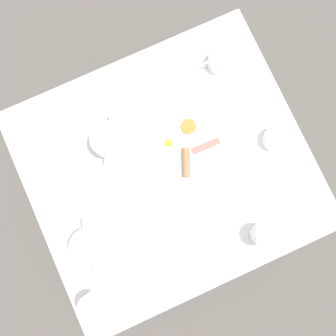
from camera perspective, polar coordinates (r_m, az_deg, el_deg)
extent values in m
plane|color=#4C4742|center=(2.21, 0.00, -2.48)|extent=(8.00, 8.00, 0.00)
cube|color=silver|center=(1.46, 0.00, -0.17)|extent=(0.91, 1.02, 0.03)
cylinder|color=brown|center=(1.93, 17.84, -6.87)|extent=(0.04, 0.04, 0.74)
cylinder|color=brown|center=(1.99, 7.45, 14.68)|extent=(0.04, 0.04, 0.74)
cylinder|color=brown|center=(1.89, -8.02, -18.70)|extent=(0.04, 0.04, 0.74)
cylinder|color=brown|center=(1.96, -17.45, 3.76)|extent=(0.04, 0.04, 0.74)
cylinder|color=white|center=(1.45, 2.80, 3.34)|extent=(0.26, 0.26, 0.01)
cylinder|color=white|center=(1.45, 0.10, 3.59)|extent=(0.06, 0.06, 0.00)
sphere|color=yellow|center=(1.44, 0.11, 3.67)|extent=(0.03, 0.03, 0.03)
cylinder|color=brown|center=(1.42, 2.66, 0.78)|extent=(0.11, 0.07, 0.03)
cube|color=#B74C42|center=(1.45, 5.52, 3.20)|extent=(0.03, 0.11, 0.01)
cylinder|color=#D16023|center=(1.46, 3.00, 6.06)|extent=(0.06, 0.06, 0.01)
cylinder|color=white|center=(1.42, -11.27, -10.98)|extent=(0.12, 0.12, 0.09)
cylinder|color=white|center=(1.37, -11.69, -11.12)|extent=(0.09, 0.09, 0.01)
sphere|color=white|center=(1.36, -11.81, -11.15)|extent=(0.02, 0.02, 0.02)
cone|color=white|center=(1.41, -10.74, -14.09)|extent=(0.06, 0.03, 0.05)
torus|color=white|center=(1.42, -11.79, -8.32)|extent=(0.08, 0.03, 0.08)
cylinder|color=white|center=(1.43, -8.55, 3.94)|extent=(0.12, 0.12, 0.09)
cylinder|color=white|center=(1.38, -8.86, 4.34)|extent=(0.09, 0.09, 0.01)
sphere|color=white|center=(1.37, -8.95, 4.44)|extent=(0.02, 0.02, 0.02)
cone|color=white|center=(1.41, -9.02, 0.93)|extent=(0.06, 0.04, 0.05)
torus|color=white|center=(1.44, -8.20, 6.54)|extent=(0.07, 0.05, 0.08)
cylinder|color=white|center=(1.55, 7.40, 14.63)|extent=(0.16, 0.16, 0.01)
cylinder|color=white|center=(1.52, 7.57, 15.08)|extent=(0.09, 0.09, 0.06)
cylinder|color=olive|center=(1.53, 7.54, 15.01)|extent=(0.08, 0.08, 0.05)
torus|color=white|center=(1.51, 5.74, 14.76)|extent=(0.02, 0.04, 0.04)
cylinder|color=white|center=(1.51, 15.03, 3.90)|extent=(0.16, 0.16, 0.01)
cylinder|color=white|center=(1.48, 15.36, 4.13)|extent=(0.09, 0.09, 0.06)
cylinder|color=olive|center=(1.49, 15.29, 4.08)|extent=(0.08, 0.08, 0.04)
torus|color=white|center=(1.50, 17.00, 4.79)|extent=(0.01, 0.04, 0.04)
cylinder|color=white|center=(1.44, -10.89, -18.86)|extent=(0.08, 0.08, 0.11)
cylinder|color=white|center=(1.42, 13.82, -9.41)|extent=(0.08, 0.08, 0.12)
cube|color=silver|center=(1.44, 5.52, -10.07)|extent=(0.11, 0.15, 0.00)
cube|color=silver|center=(1.51, 17.92, -4.18)|extent=(0.10, 0.19, 0.00)
cube|color=silver|center=(1.52, -4.36, 12.05)|extent=(0.03, 0.15, 0.00)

